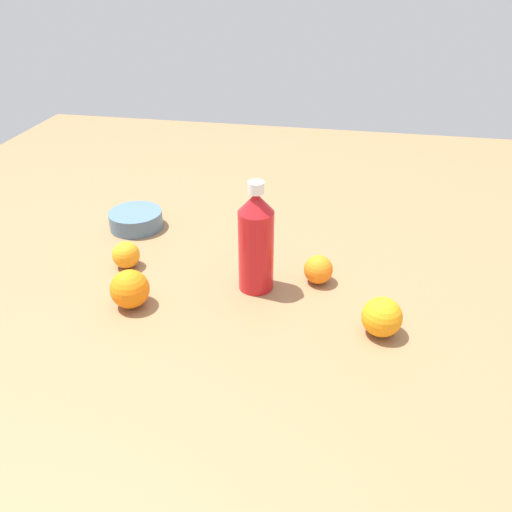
% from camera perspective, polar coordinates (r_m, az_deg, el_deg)
% --- Properties ---
extents(ground_plane, '(2.40, 2.40, 0.00)m').
position_cam_1_polar(ground_plane, '(1.18, 2.45, -3.40)').
color(ground_plane, olive).
extents(water_bottle, '(0.08, 0.08, 0.25)m').
position_cam_1_polar(water_bottle, '(1.12, 0.00, 1.62)').
color(water_bottle, red).
rests_on(water_bottle, ground_plane).
extents(orange_0, '(0.08, 0.08, 0.08)m').
position_cam_1_polar(orange_0, '(1.13, -13.54, -3.51)').
color(orange_0, orange).
rests_on(orange_0, ground_plane).
extents(orange_1, '(0.06, 0.06, 0.06)m').
position_cam_1_polar(orange_1, '(1.28, -13.93, 0.12)').
color(orange_1, orange).
rests_on(orange_1, ground_plane).
extents(orange_2, '(0.07, 0.07, 0.07)m').
position_cam_1_polar(orange_2, '(1.19, 6.78, -1.46)').
color(orange_2, orange).
rests_on(orange_2, ground_plane).
extents(orange_3, '(0.08, 0.08, 0.08)m').
position_cam_1_polar(orange_3, '(1.05, 13.50, -6.44)').
color(orange_3, orange).
rests_on(orange_3, ground_plane).
extents(ceramic_bowl, '(0.14, 0.14, 0.05)m').
position_cam_1_polar(ceramic_bowl, '(1.46, -12.90, 3.87)').
color(ceramic_bowl, slate).
rests_on(ceramic_bowl, ground_plane).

